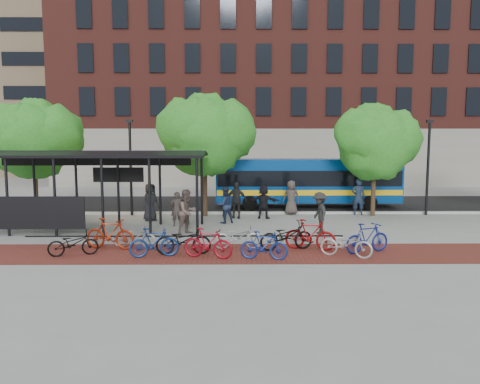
{
  "coord_description": "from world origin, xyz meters",
  "views": [
    {
      "loc": [
        -1.36,
        -21.47,
        4.08
      ],
      "look_at": [
        -1.16,
        0.59,
        1.6
      ],
      "focal_mm": 35.0,
      "sensor_mm": 36.0,
      "label": 1
    }
  ],
  "objects_px": {
    "bike_6": "(238,237)",
    "bike_11": "(367,238)",
    "pedestrian_7": "(358,197)",
    "bike_8": "(286,236)",
    "pedestrian_8": "(187,212)",
    "tree_a": "(35,136)",
    "bike_2": "(135,236)",
    "bike_4": "(183,240)",
    "pedestrian_2": "(225,205)",
    "pedestrian_5": "(264,202)",
    "bus_shelter": "(85,164)",
    "bike_9": "(310,235)",
    "tree_c": "(376,140)",
    "lamp_post_left": "(131,165)",
    "bike_3": "(154,243)",
    "pedestrian_9": "(320,213)",
    "pedestrian_4": "(236,200)",
    "pedestrian_1": "(177,209)",
    "bike_10": "(346,243)",
    "pedestrian_0": "(150,202)",
    "lamp_post_right": "(428,164)",
    "bike_1": "(110,234)",
    "pedestrian_6": "(291,197)",
    "bike_5": "(208,243)",
    "bus": "(307,180)",
    "bike_0": "(73,243)",
    "bike_7": "(264,245)"
  },
  "relations": [
    {
      "from": "bus_shelter",
      "to": "bike_5",
      "type": "distance_m",
      "value": 8.18
    },
    {
      "from": "bike_5",
      "to": "pedestrian_0",
      "type": "height_order",
      "value": "pedestrian_0"
    },
    {
      "from": "pedestrian_1",
      "to": "pedestrian_7",
      "type": "height_order",
      "value": "pedestrian_7"
    },
    {
      "from": "tree_c",
      "to": "bike_9",
      "type": "relative_size",
      "value": 3.13
    },
    {
      "from": "bike_7",
      "to": "pedestrian_4",
      "type": "bearing_deg",
      "value": 16.77
    },
    {
      "from": "tree_c",
      "to": "bike_11",
      "type": "bearing_deg",
      "value": -108.04
    },
    {
      "from": "bike_11",
      "to": "pedestrian_9",
      "type": "relative_size",
      "value": 1.01
    },
    {
      "from": "bus_shelter",
      "to": "bike_9",
      "type": "bearing_deg",
      "value": -22.7
    },
    {
      "from": "lamp_post_left",
      "to": "pedestrian_0",
      "type": "bearing_deg",
      "value": -52.76
    },
    {
      "from": "pedestrian_2",
      "to": "pedestrian_7",
      "type": "bearing_deg",
      "value": 172.37
    },
    {
      "from": "tree_c",
      "to": "pedestrian_6",
      "type": "xyz_separation_m",
      "value": [
        -4.43,
        0.45,
        -3.12
      ]
    },
    {
      "from": "bike_2",
      "to": "bike_9",
      "type": "xyz_separation_m",
      "value": [
        6.57,
        -0.35,
        0.12
      ]
    },
    {
      "from": "bike_8",
      "to": "pedestrian_8",
      "type": "relative_size",
      "value": 1.04
    },
    {
      "from": "bike_9",
      "to": "pedestrian_7",
      "type": "xyz_separation_m",
      "value": [
        3.88,
        8.05,
        0.42
      ]
    },
    {
      "from": "pedestrian_4",
      "to": "pedestrian_1",
      "type": "bearing_deg",
      "value": -136.08
    },
    {
      "from": "bike_0",
      "to": "pedestrian_5",
      "type": "relative_size",
      "value": 0.98
    },
    {
      "from": "bike_1",
      "to": "bike_8",
      "type": "xyz_separation_m",
      "value": [
        6.57,
        -0.2,
        -0.05
      ]
    },
    {
      "from": "pedestrian_0",
      "to": "bus",
      "type": "bearing_deg",
      "value": -16.96
    },
    {
      "from": "tree_c",
      "to": "bus",
      "type": "distance_m",
      "value": 4.97
    },
    {
      "from": "bike_7",
      "to": "pedestrian_4",
      "type": "height_order",
      "value": "pedestrian_4"
    },
    {
      "from": "bike_6",
      "to": "pedestrian_5",
      "type": "distance_m",
      "value": 6.94
    },
    {
      "from": "bike_3",
      "to": "pedestrian_9",
      "type": "relative_size",
      "value": 0.95
    },
    {
      "from": "bike_5",
      "to": "bike_6",
      "type": "bearing_deg",
      "value": -21.12
    },
    {
      "from": "pedestrian_0",
      "to": "pedestrian_9",
      "type": "relative_size",
      "value": 1.05
    },
    {
      "from": "bike_10",
      "to": "pedestrian_0",
      "type": "relative_size",
      "value": 0.96
    },
    {
      "from": "bus",
      "to": "tree_c",
      "type": "bearing_deg",
      "value": -43.25
    },
    {
      "from": "lamp_post_left",
      "to": "bike_1",
      "type": "distance_m",
      "value": 8.23
    },
    {
      "from": "bike_2",
      "to": "bike_3",
      "type": "height_order",
      "value": "bike_3"
    },
    {
      "from": "bike_5",
      "to": "bike_9",
      "type": "xyz_separation_m",
      "value": [
        3.72,
        1.21,
        0.04
      ]
    },
    {
      "from": "bike_10",
      "to": "pedestrian_5",
      "type": "height_order",
      "value": "pedestrian_5"
    },
    {
      "from": "bike_4",
      "to": "bike_7",
      "type": "bearing_deg",
      "value": -108.95
    },
    {
      "from": "pedestrian_9",
      "to": "bike_9",
      "type": "bearing_deg",
      "value": -23.22
    },
    {
      "from": "bike_6",
      "to": "pedestrian_5",
      "type": "height_order",
      "value": "pedestrian_5"
    },
    {
      "from": "bike_5",
      "to": "pedestrian_5",
      "type": "bearing_deg",
      "value": -0.52
    },
    {
      "from": "pedestrian_7",
      "to": "pedestrian_9",
      "type": "xyz_separation_m",
      "value": [
        -3.01,
        -5.08,
        -0.08
      ]
    },
    {
      "from": "tree_a",
      "to": "bike_9",
      "type": "bearing_deg",
      "value": -30.43
    },
    {
      "from": "bike_8",
      "to": "bike_11",
      "type": "relative_size",
      "value": 1.11
    },
    {
      "from": "tree_a",
      "to": "pedestrian_7",
      "type": "xyz_separation_m",
      "value": [
        17.19,
        0.24,
        -3.25
      ]
    },
    {
      "from": "bike_8",
      "to": "pedestrian_0",
      "type": "bearing_deg",
      "value": 29.95
    },
    {
      "from": "tree_a",
      "to": "bike_2",
      "type": "height_order",
      "value": "tree_a"
    },
    {
      "from": "bike_9",
      "to": "lamp_post_left",
      "type": "bearing_deg",
      "value": 64.49
    },
    {
      "from": "bike_6",
      "to": "pedestrian_8",
      "type": "xyz_separation_m",
      "value": [
        -2.16,
        2.81,
        0.5
      ]
    },
    {
      "from": "lamp_post_left",
      "to": "bike_2",
      "type": "distance_m",
      "value": 8.26
    },
    {
      "from": "bike_11",
      "to": "pedestrian_5",
      "type": "distance_m",
      "value": 8.15
    },
    {
      "from": "pedestrian_2",
      "to": "pedestrian_5",
      "type": "height_order",
      "value": "pedestrian_2"
    },
    {
      "from": "lamp_post_right",
      "to": "bike_11",
      "type": "relative_size",
      "value": 2.79
    },
    {
      "from": "bike_6",
      "to": "bike_11",
      "type": "distance_m",
      "value": 4.72
    },
    {
      "from": "pedestrian_5",
      "to": "tree_c",
      "type": "bearing_deg",
      "value": -157.39
    },
    {
      "from": "pedestrian_7",
      "to": "bike_8",
      "type": "bearing_deg",
      "value": 70.49
    },
    {
      "from": "bike_4",
      "to": "pedestrian_8",
      "type": "bearing_deg",
      "value": -0.29
    }
  ]
}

